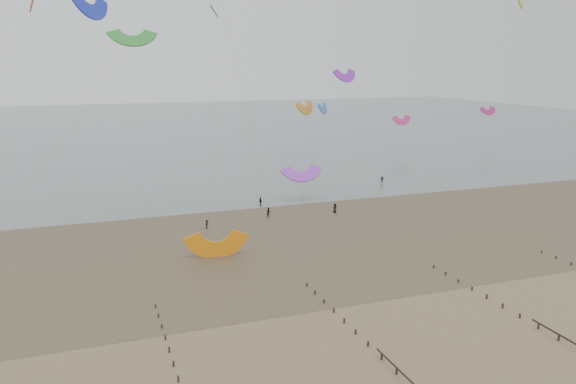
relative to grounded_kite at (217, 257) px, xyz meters
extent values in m
plane|color=brown|center=(3.88, -26.07, 0.00)|extent=(500.00, 500.00, 0.00)
plane|color=#475654|center=(3.88, 173.93, 0.03)|extent=(500.00, 500.00, 0.00)
plane|color=#473A28|center=(3.88, 8.93, 0.01)|extent=(500.00, 500.00, 0.00)
ellipsoid|color=slate|center=(-14.12, -4.07, 0.01)|extent=(23.60, 14.36, 0.01)
ellipsoid|color=slate|center=(15.88, 11.93, 0.01)|extent=(33.64, 18.32, 0.01)
ellipsoid|color=slate|center=(48.88, 3.93, 0.01)|extent=(19.65, 13.67, 0.01)
cube|color=black|center=(-10.12, -29.86, 0.26)|extent=(0.16, 0.16, 0.62)
cube|color=black|center=(-10.12, -27.23, 0.25)|extent=(0.16, 0.16, 0.59)
cube|color=black|center=(-10.12, -24.60, 0.23)|extent=(0.16, 0.16, 0.57)
cube|color=black|center=(-10.12, -21.97, 0.22)|extent=(0.16, 0.16, 0.54)
cube|color=black|center=(-10.12, -19.33, 0.20)|extent=(0.16, 0.16, 0.51)
cube|color=black|center=(-10.12, -16.70, 0.19)|extent=(0.16, 0.16, 0.48)
cube|color=black|center=(-10.12, -14.07, 0.17)|extent=(0.16, 0.16, 0.45)
cube|color=black|center=(7.88, -35.12, 0.29)|extent=(0.16, 0.16, 0.68)
cube|color=black|center=(7.88, -32.49, 0.28)|extent=(0.16, 0.16, 0.65)
cube|color=black|center=(7.88, -29.86, 0.26)|extent=(0.16, 0.16, 0.62)
cube|color=black|center=(7.88, -27.23, 0.25)|extent=(0.16, 0.16, 0.59)
cube|color=black|center=(7.88, -24.60, 0.23)|extent=(0.16, 0.16, 0.57)
cube|color=black|center=(7.88, -21.97, 0.22)|extent=(0.16, 0.16, 0.54)
cube|color=black|center=(7.88, -19.33, 0.20)|extent=(0.16, 0.16, 0.51)
cube|color=black|center=(7.88, -16.70, 0.19)|extent=(0.16, 0.16, 0.48)
cube|color=black|center=(7.88, -14.07, 0.17)|extent=(0.16, 0.16, 0.45)
cube|color=black|center=(25.88, -35.12, 0.29)|extent=(0.16, 0.16, 0.68)
cube|color=black|center=(25.88, -32.49, 0.28)|extent=(0.16, 0.16, 0.65)
cube|color=black|center=(25.88, -29.86, 0.26)|extent=(0.16, 0.16, 0.62)
cube|color=black|center=(25.88, -27.23, 0.25)|extent=(0.16, 0.16, 0.59)
cube|color=black|center=(25.88, -24.60, 0.23)|extent=(0.16, 0.16, 0.57)
cube|color=black|center=(25.88, -21.97, 0.22)|extent=(0.16, 0.16, 0.54)
cube|color=black|center=(25.88, -19.33, 0.20)|extent=(0.16, 0.16, 0.51)
cube|color=black|center=(25.88, -16.70, 0.19)|extent=(0.16, 0.16, 0.48)
cube|color=black|center=(25.88, -14.07, 0.17)|extent=(0.16, 0.16, 0.45)
cube|color=black|center=(43.88, -19.33, 0.20)|extent=(0.16, 0.16, 0.51)
cube|color=black|center=(43.88, -16.70, 0.19)|extent=(0.16, 0.16, 0.48)
cube|color=black|center=(43.88, -14.07, 0.17)|extent=(0.16, 0.16, 0.45)
imported|color=black|center=(14.17, 25.41, 0.87)|extent=(0.64, 1.09, 1.74)
imported|color=black|center=(25.36, 16.11, 0.87)|extent=(0.80, 0.98, 1.74)
imported|color=black|center=(13.15, 17.21, 0.89)|extent=(0.94, 0.77, 1.77)
imported|color=black|center=(46.28, 36.42, 0.76)|extent=(1.43, 0.55, 1.52)
imported|color=black|center=(1.53, 13.90, 0.75)|extent=(1.01, 1.12, 1.50)
camera|label=1|loc=(-15.86, -73.18, 26.31)|focal=35.00mm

